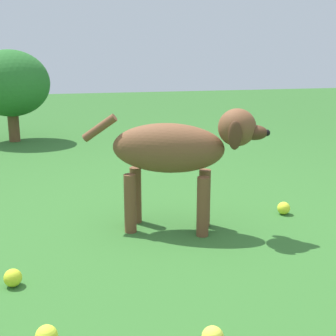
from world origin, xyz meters
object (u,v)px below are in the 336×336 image
object	(u,v)px
tennis_ball_3	(47,336)
dog	(179,150)
tennis_ball_2	(284,208)
tennis_ball_0	(13,278)

from	to	relation	value
tennis_ball_3	dog	bearing A→B (deg)	-126.67
dog	tennis_ball_3	distance (m)	1.06
dog	tennis_ball_2	bearing A→B (deg)	28.17
tennis_ball_0	tennis_ball_3	bearing A→B (deg)	107.74
dog	tennis_ball_3	size ratio (longest dim) A/B	12.43
tennis_ball_0	tennis_ball_2	bearing A→B (deg)	-159.70
tennis_ball_0	tennis_ball_3	world-z (taller)	same
tennis_ball_0	tennis_ball_2	distance (m)	1.40
tennis_ball_2	tennis_ball_0	bearing A→B (deg)	20.30
tennis_ball_2	tennis_ball_3	distance (m)	1.48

